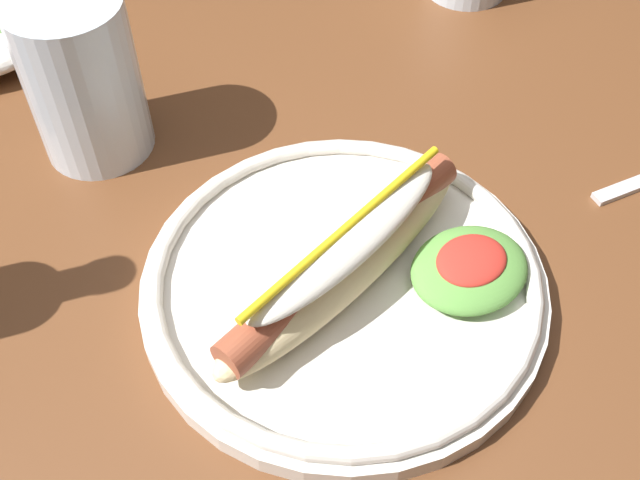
% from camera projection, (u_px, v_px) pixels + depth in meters
% --- Properties ---
extents(dining_table, '(1.39, 0.90, 0.74)m').
position_uv_depth(dining_table, '(226.00, 235.00, 0.70)').
color(dining_table, brown).
rests_on(dining_table, ground_plane).
extents(hot_dog_plate, '(0.29, 0.29, 0.08)m').
position_uv_depth(hot_dog_plate, '(351.00, 275.00, 0.53)').
color(hot_dog_plate, silver).
rests_on(hot_dog_plate, dining_table).
extents(water_cup, '(0.09, 0.09, 0.14)m').
position_uv_depth(water_cup, '(83.00, 79.00, 0.59)').
color(water_cup, silver).
rests_on(water_cup, dining_table).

